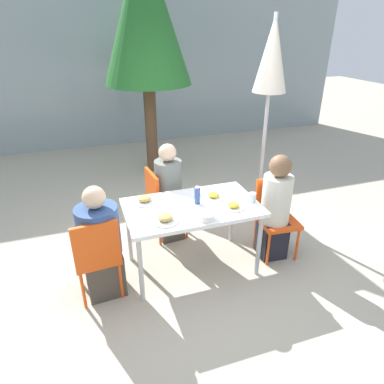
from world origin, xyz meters
The scene contains 18 objects.
ground_plane centered at (0.00, 0.00, 0.00)m, with size 24.00×24.00×0.00m, color #B2A893.
building_facade centered at (0.00, 4.60, 1.50)m, with size 10.00×0.20×3.00m.
dining_table centered at (0.00, 0.00, 0.68)m, with size 1.32×0.77×0.74m.
chair_left centered at (-0.95, -0.15, 0.50)m, with size 0.43×0.43×0.86m.
person_left centered at (-0.91, -0.07, 0.51)m, with size 0.38×0.38×1.11m.
chair_right centered at (0.96, 0.00, 0.50)m, with size 0.43×0.43×0.86m.
person_right centered at (0.91, -0.07, 0.57)m, with size 0.31×0.31×1.19m.
chair_far centered at (-0.15, 0.68, 0.50)m, with size 0.44×0.44×0.86m.
person_far centered at (-0.07, 0.64, 0.56)m, with size 0.31×0.31×1.18m.
closed_umbrella centered at (1.24, 0.84, 1.92)m, with size 0.39×0.39×2.47m.
plate_0 centered at (0.26, 0.09, 0.76)m, with size 0.21×0.21×0.06m.
plate_1 centered at (-0.43, 0.22, 0.77)m, with size 0.25×0.25×0.07m.
plate_2 centered at (-0.32, -0.20, 0.77)m, with size 0.25×0.25×0.07m.
plate_3 centered at (0.36, -0.17, 0.76)m, with size 0.20×0.20×0.06m.
bottle centered at (0.07, 0.03, 0.83)m, with size 0.06×0.06×0.18m.
drinking_cup centered at (0.60, -0.11, 0.79)m, with size 0.07×0.07×0.09m.
salad_bowl centered at (0.04, -0.28, 0.77)m, with size 0.17×0.17×0.06m.
tree_behind_left centered at (0.21, 2.82, 2.49)m, with size 1.38×1.38×3.55m.
Camera 1 is at (-0.94, -2.80, 2.34)m, focal length 32.00 mm.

